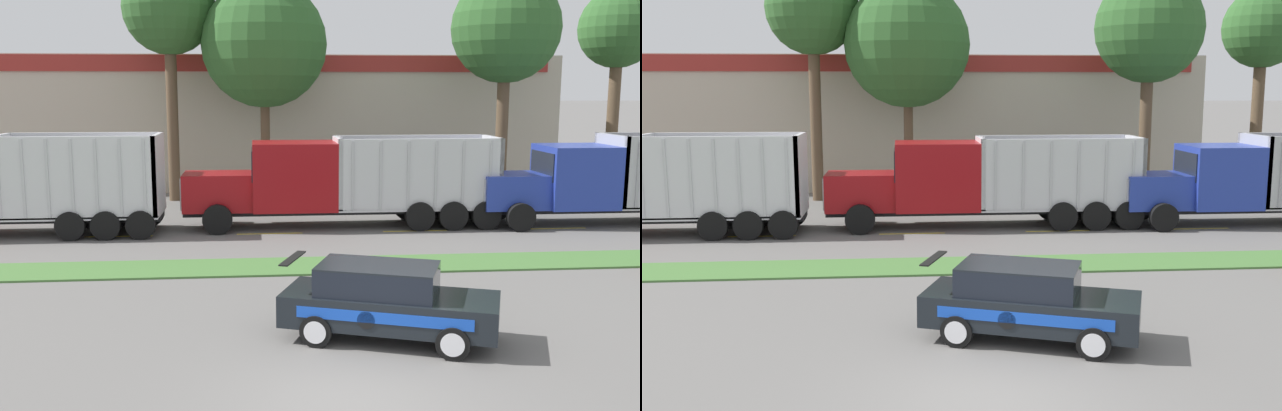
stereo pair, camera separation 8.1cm
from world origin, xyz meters
TOP-DOWN VIEW (x-y plane):
  - ground_plane at (0.00, 0.00)m, footprint 600.00×600.00m
  - grass_verge at (0.00, 9.15)m, footprint 120.00×2.07m
  - centre_line_3 at (-6.47, 14.19)m, footprint 2.40×0.14m
  - centre_line_4 at (-1.07, 14.19)m, footprint 2.40×0.14m
  - centre_line_5 at (4.33, 14.19)m, footprint 2.40×0.14m
  - centre_line_6 at (9.73, 14.19)m, footprint 2.40×0.14m
  - dump_truck_mid at (11.76, 15.00)m, footprint 11.23×2.80m
  - dump_truck_far_right at (0.81, 15.39)m, footprint 11.95×2.64m
  - rally_car at (1.13, 2.84)m, footprint 4.77×3.15m
  - store_building_backdrop at (-1.64, 30.81)m, footprint 31.94×12.10m
  - tree_behind_left at (-5.37, 22.56)m, footprint 4.26×4.26m
  - tree_behind_centre at (-1.07, 22.13)m, footprint 5.79×5.79m
  - tree_behind_right at (18.12, 26.51)m, footprint 4.25×4.25m
  - tree_behind_far_right at (9.91, 21.03)m, footprint 4.96×4.96m

SIDE VIEW (x-z plane):
  - ground_plane at x=0.00m, z-range 0.00..0.00m
  - centre_line_3 at x=-6.47m, z-range 0.00..0.01m
  - centre_line_4 at x=-1.07m, z-range 0.00..0.01m
  - centre_line_5 at x=4.33m, z-range 0.00..0.01m
  - centre_line_6 at x=9.73m, z-range 0.00..0.01m
  - grass_verge at x=0.00m, z-range 0.00..0.06m
  - rally_car at x=1.13m, z-range 0.02..1.66m
  - dump_truck_mid at x=11.76m, z-range -0.15..3.34m
  - dump_truck_far_right at x=0.81m, z-range -0.10..3.42m
  - store_building_backdrop at x=-1.64m, z-range 0.00..6.93m
  - tree_behind_centre at x=-1.07m, z-range 2.03..13.63m
  - tree_behind_far_right at x=9.91m, z-range 2.56..14.24m
  - tree_behind_right at x=18.12m, z-range 2.92..14.57m
  - tree_behind_left at x=-5.37m, z-range 3.17..15.25m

